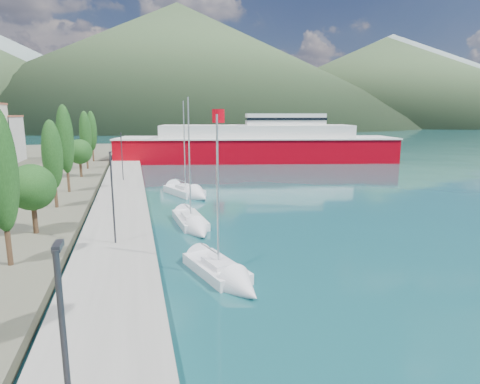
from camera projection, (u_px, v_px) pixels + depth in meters
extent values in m
plane|color=#14484C|center=(157.00, 143.00, 131.10)|extent=(1400.00, 1400.00, 0.00)
cube|color=gray|center=(121.00, 205.00, 39.59)|extent=(5.00, 88.00, 0.80)
cone|color=gray|center=(183.00, 65.00, 665.26)|extent=(760.00, 760.00, 180.00)
cone|color=gray|center=(390.00, 78.00, 679.10)|extent=(640.00, 640.00, 140.00)
cone|color=#364C2D|center=(179.00, 64.00, 395.79)|extent=(480.00, 480.00, 115.00)
cone|color=#364C2D|center=(384.00, 81.00, 434.79)|extent=(420.00, 420.00, 90.00)
cylinder|color=#47301E|center=(9.00, 248.00, 22.83)|extent=(0.30, 0.30, 1.99)
ellipsoid|color=#1B4417|center=(0.00, 170.00, 21.96)|extent=(1.80, 1.80, 7.05)
cylinder|color=#47301E|center=(35.00, 219.00, 28.96)|extent=(0.36, 0.36, 2.07)
sphere|color=#1B4417|center=(32.00, 187.00, 28.51)|extent=(3.31, 3.31, 3.31)
cylinder|color=#47301E|center=(56.00, 198.00, 37.07)|extent=(0.30, 0.30, 1.77)
ellipsoid|color=#1B4417|center=(52.00, 155.00, 36.30)|extent=(1.80, 1.80, 6.28)
cylinder|color=#47301E|center=(69.00, 182.00, 44.48)|extent=(0.30, 0.30, 2.10)
ellipsoid|color=#1B4417|center=(65.00, 139.00, 43.57)|extent=(1.80, 1.80, 7.45)
cylinder|color=#47301E|center=(81.00, 169.00, 55.21)|extent=(0.36, 0.36, 2.12)
sphere|color=#1B4417|center=(79.00, 152.00, 54.75)|extent=(3.39, 3.39, 3.39)
cylinder|color=#47301E|center=(87.00, 162.00, 63.45)|extent=(0.30, 0.30, 1.98)
ellipsoid|color=#1B4417|center=(85.00, 134.00, 62.59)|extent=(1.80, 1.80, 7.01)
cylinder|color=#47301E|center=(93.00, 156.00, 73.35)|extent=(0.30, 0.30, 2.00)
ellipsoid|color=#1B4417|center=(92.00, 131.00, 72.48)|extent=(1.80, 1.80, 7.09)
cube|color=#2D2D33|center=(58.00, 246.00, 7.46)|extent=(0.15, 0.50, 0.12)
cylinder|color=#2D2D33|center=(113.00, 199.00, 26.09)|extent=(0.12, 0.12, 6.00)
cube|color=#2D2D33|center=(110.00, 152.00, 25.75)|extent=(0.15, 0.50, 0.12)
cylinder|color=#2D2D33|center=(122.00, 157.00, 51.50)|extent=(0.12, 0.12, 6.00)
cube|color=#2D2D33|center=(121.00, 133.00, 51.16)|extent=(0.15, 0.50, 0.12)
cube|color=silver|center=(216.00, 269.00, 23.57)|extent=(3.37, 5.46, 0.81)
cube|color=silver|center=(218.00, 263.00, 23.18)|extent=(1.75, 2.29, 0.32)
cylinder|color=silver|center=(218.00, 192.00, 22.39)|extent=(0.12, 0.12, 8.59)
cone|color=silver|center=(244.00, 290.00, 20.82)|extent=(2.64, 2.85, 2.08)
cube|color=silver|center=(190.00, 221.00, 34.30)|extent=(2.50, 5.90, 0.81)
cube|color=silver|center=(191.00, 216.00, 33.84)|extent=(1.42, 2.39, 0.32)
cylinder|color=silver|center=(189.00, 159.00, 32.92)|extent=(0.12, 0.12, 9.94)
cone|color=silver|center=(200.00, 233.00, 30.88)|extent=(2.27, 2.84, 2.08)
cube|color=silver|center=(184.00, 192.00, 46.83)|extent=(4.43, 6.30, 0.99)
cube|color=silver|center=(185.00, 187.00, 46.39)|extent=(2.24, 2.70, 0.39)
cylinder|color=silver|center=(184.00, 145.00, 45.48)|extent=(0.12, 0.12, 9.90)
cone|color=silver|center=(200.00, 197.00, 43.89)|extent=(3.33, 3.42, 2.53)
cube|color=#9E000C|center=(256.00, 151.00, 79.48)|extent=(54.66, 22.37, 5.17)
cube|color=silver|center=(256.00, 138.00, 78.98)|extent=(55.10, 22.77, 0.28)
cube|color=silver|center=(256.00, 132.00, 78.77)|extent=(38.05, 16.95, 2.77)
cube|color=silver|center=(284.00, 119.00, 78.53)|extent=(16.12, 9.94, 2.22)
cylinder|color=#9E000C|center=(218.00, 116.00, 77.86)|extent=(2.40, 2.40, 2.58)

